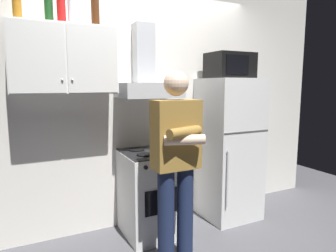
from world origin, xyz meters
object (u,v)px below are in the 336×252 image
(microwave, at_px, (230,66))
(bottle_liquor_amber, at_px, (17,1))
(bottle_vodka_clear, at_px, (72,8))
(bottle_wine_green, at_px, (48,5))
(refrigerator, at_px, (228,149))
(bottle_rum_dark, at_px, (95,10))
(stove_oven, at_px, (153,192))
(bottle_soda_red, at_px, (61,7))
(upper_cabinet, at_px, (64,60))
(range_hood, at_px, (147,78))
(cooking_pot, at_px, (169,147))
(person_standing, at_px, (176,162))

(microwave, distance_m, bottle_liquor_amber, 2.15)
(bottle_vodka_clear, relative_size, bottle_wine_green, 0.91)
(refrigerator, relative_size, bottle_rum_dark, 5.17)
(stove_oven, distance_m, bottle_rum_dark, 1.84)
(bottle_soda_red, bearing_deg, bottle_liquor_amber, 176.81)
(upper_cabinet, distance_m, range_hood, 0.81)
(microwave, relative_size, cooking_pot, 1.62)
(bottle_vodka_clear, distance_m, bottle_soda_red, 0.09)
(stove_oven, xyz_separation_m, range_hood, (0.00, 0.13, 1.16))
(cooking_pot, xyz_separation_m, bottle_rum_dark, (-0.64, 0.24, 1.28))
(stove_oven, xyz_separation_m, microwave, (0.95, 0.02, 1.31))
(bottle_soda_red, bearing_deg, range_hood, 2.39)
(refrigerator, distance_m, bottle_wine_green, 2.33)
(range_hood, height_order, bottle_liquor_amber, bottle_liquor_amber)
(cooking_pot, bearing_deg, microwave, 9.57)
(upper_cabinet, bearing_deg, stove_oven, -8.90)
(bottle_rum_dark, height_order, bottle_liquor_amber, bottle_liquor_amber)
(cooking_pot, bearing_deg, person_standing, -110.30)
(upper_cabinet, distance_m, bottle_liquor_amber, 0.57)
(microwave, distance_m, bottle_wine_green, 1.91)
(bottle_liquor_amber, bearing_deg, bottle_rum_dark, 0.36)
(bottle_soda_red, bearing_deg, microwave, -2.42)
(bottle_rum_dark, xyz_separation_m, bottle_liquor_amber, (-0.64, -0.00, 0.00))
(bottle_soda_red, distance_m, bottle_wine_green, 0.11)
(range_hood, bearing_deg, upper_cabinet, -179.91)
(stove_oven, relative_size, refrigerator, 0.55)
(cooking_pot, height_order, bottle_soda_red, bottle_soda_red)
(refrigerator, distance_m, person_standing, 1.17)
(microwave, relative_size, bottle_rum_dark, 1.55)
(upper_cabinet, xyz_separation_m, microwave, (1.75, -0.11, -0.01))
(person_standing, height_order, bottle_rum_dark, bottle_rum_dark)
(bottle_vodka_clear, bearing_deg, bottle_soda_red, -179.59)
(upper_cabinet, bearing_deg, cooking_pot, -14.73)
(bottle_liquor_amber, bearing_deg, range_hood, 0.73)
(bottle_vodka_clear, bearing_deg, bottle_wine_green, 169.06)
(upper_cabinet, height_order, refrigerator, upper_cabinet)
(bottle_rum_dark, height_order, bottle_soda_red, bottle_rum_dark)
(upper_cabinet, bearing_deg, person_standing, -44.26)
(bottle_soda_red, bearing_deg, stove_oven, -6.61)
(microwave, relative_size, bottle_liquor_amber, 1.52)
(upper_cabinet, height_order, cooking_pot, upper_cabinet)
(microwave, distance_m, bottle_soda_red, 1.81)
(microwave, distance_m, cooking_pot, 1.17)
(refrigerator, relative_size, bottle_soda_red, 5.35)
(range_hood, xyz_separation_m, cooking_pot, (0.13, -0.25, -0.68))
(microwave, relative_size, bottle_vodka_clear, 1.63)
(refrigerator, height_order, bottle_wine_green, bottle_wine_green)
(refrigerator, xyz_separation_m, bottle_rum_dark, (-1.46, 0.12, 1.40))
(stove_oven, relative_size, cooking_pot, 2.95)
(range_hood, height_order, bottle_rum_dark, bottle_rum_dark)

